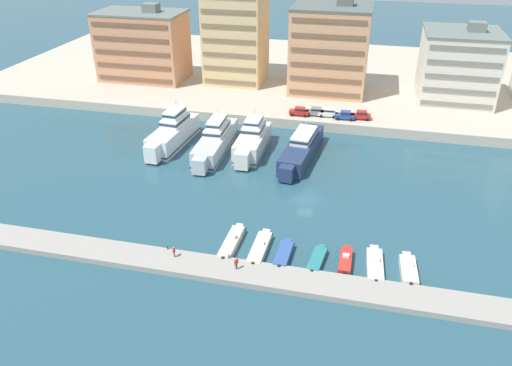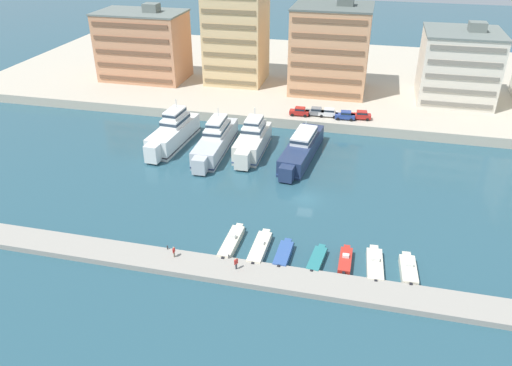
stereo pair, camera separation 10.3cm
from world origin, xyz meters
name	(u,v)px [view 1 (the left image)]	position (x,y,z in m)	size (l,w,h in m)	color
ground_plane	(305,199)	(0.00, 0.00, 0.00)	(400.00, 400.00, 0.00)	#285160
quay_promenade	(340,78)	(0.00, 62.94, 1.04)	(180.00, 70.00, 2.08)	#BCB29E
pier_dock	(282,279)	(0.00, -20.68, 0.40)	(120.00, 4.57, 0.81)	#9E998E
yacht_white_far_left	(173,133)	(-28.35, 14.92, 2.51)	(5.60, 18.70, 8.59)	white
yacht_silver_left	(215,140)	(-19.47, 14.07, 2.19)	(4.87, 21.03, 7.79)	silver
yacht_ivory_mid_left	(252,140)	(-12.50, 15.20, 2.36)	(4.67, 16.56, 8.17)	silver
yacht_navy_center_left	(301,148)	(-3.04, 14.93, 1.83)	(6.17, 21.48, 6.29)	navy
motorboat_cream_far_left	(232,242)	(-8.09, -14.83, 0.55)	(1.94, 8.39, 1.63)	beige
motorboat_cream_left	(260,248)	(-4.03, -15.13, 0.51)	(2.02, 8.13, 1.38)	beige
motorboat_blue_mid_left	(284,254)	(-0.63, -15.79, 0.50)	(1.94, 6.39, 1.00)	#33569E
motorboat_teal_center_left	(317,260)	(3.84, -15.82, 0.45)	(2.23, 6.19, 0.90)	teal
motorboat_red_center	(345,261)	(7.48, -15.29, 0.52)	(1.59, 6.08, 1.39)	red
motorboat_cream_center_right	(375,265)	(11.26, -15.17, 0.48)	(2.40, 7.67, 1.42)	beige
motorboat_cream_mid_right	(408,270)	(15.44, -15.38, 0.56)	(2.30, 6.65, 1.52)	beige
car_red_far_left	(299,111)	(-5.96, 30.77, 3.06)	(4.13, 1.98, 1.80)	red
car_grey_left	(316,111)	(-2.59, 31.48, 3.06)	(4.15, 2.03, 1.80)	slate
car_white_mid_left	(328,112)	(0.12, 31.50, 3.06)	(4.14, 2.00, 1.80)	white
car_blue_center_left	(345,115)	(3.68, 30.76, 3.06)	(4.17, 2.05, 1.80)	#28428E
car_red_center	(361,115)	(6.90, 31.58, 3.06)	(4.24, 2.23, 1.80)	red
apartment_block_far_left	(143,46)	(-48.78, 48.00, 10.46)	(21.49, 13.10, 18.64)	tan
apartment_block_left	(236,27)	(-25.35, 51.29, 15.51)	(14.28, 13.34, 28.72)	#E0BC84
apartment_block_mid_left	(330,49)	(-1.99, 49.43, 11.98)	(17.82, 15.84, 21.70)	tan
apartment_block_center_left	(457,66)	(26.66, 49.27, 9.87)	(16.44, 16.41, 17.46)	silver
pedestrian_near_edge	(174,251)	(-14.45, -19.98, 1.74)	(0.22, 0.61, 1.58)	#7A6B56
pedestrian_mid_deck	(236,262)	(-5.86, -20.54, 1.84)	(0.43, 0.60, 1.74)	#4C515B
bollard_west	(168,247)	(-15.94, -18.65, 1.13)	(0.20, 0.20, 0.61)	#2D2D33
bollard_west_mid	(229,256)	(-7.39, -18.65, 1.13)	(0.20, 0.20, 0.61)	#2D2D33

